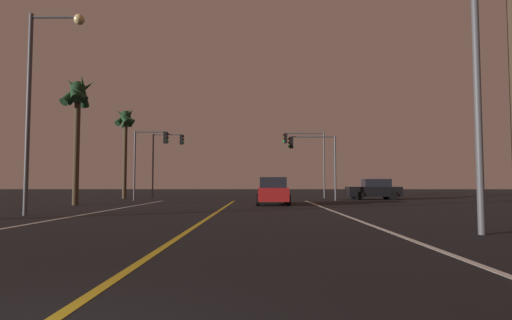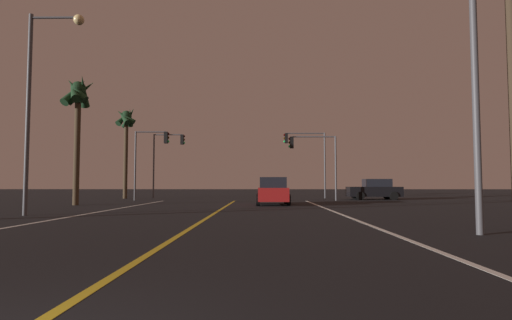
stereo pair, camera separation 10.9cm
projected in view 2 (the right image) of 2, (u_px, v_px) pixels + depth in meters
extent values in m
cube|color=silver|center=(362.00, 222.00, 13.88)|extent=(0.16, 34.97, 0.01)
cube|color=silver|center=(41.00, 222.00, 14.03)|extent=(0.16, 34.97, 0.01)
cube|color=gold|center=(201.00, 222.00, 13.96)|extent=(0.16, 34.97, 0.01)
cylinder|color=black|center=(360.00, 196.00, 33.07)|extent=(0.68, 0.22, 0.68)
cylinder|color=black|center=(355.00, 195.00, 34.87)|extent=(0.68, 0.22, 0.68)
cylinder|color=black|center=(394.00, 196.00, 33.03)|extent=(0.68, 0.22, 0.68)
cylinder|color=black|center=(387.00, 195.00, 34.83)|extent=(0.68, 0.22, 0.68)
cube|color=black|center=(374.00, 192.00, 33.97)|extent=(4.30, 1.80, 0.80)
cube|color=black|center=(377.00, 183.00, 34.01)|extent=(2.10, 1.60, 0.64)
cube|color=red|center=(402.00, 191.00, 33.35)|extent=(0.08, 0.24, 0.16)
cube|color=red|center=(397.00, 190.00, 34.55)|extent=(0.08, 0.24, 0.16)
cylinder|color=black|center=(258.00, 198.00, 27.00)|extent=(0.22, 0.68, 0.68)
cylinder|color=black|center=(286.00, 198.00, 26.97)|extent=(0.22, 0.68, 0.68)
cylinder|color=black|center=(258.00, 200.00, 24.30)|extent=(0.22, 0.68, 0.68)
cylinder|color=black|center=(289.00, 200.00, 24.28)|extent=(0.22, 0.68, 0.68)
cube|color=maroon|center=(273.00, 194.00, 25.66)|extent=(1.80, 4.30, 0.80)
cube|color=black|center=(273.00, 183.00, 25.45)|extent=(1.60, 2.10, 0.64)
cube|color=red|center=(263.00, 193.00, 23.57)|extent=(0.24, 0.08, 0.16)
cube|color=red|center=(284.00, 193.00, 23.56)|extent=(0.24, 0.08, 0.16)
cylinder|color=#4C4C51|center=(336.00, 168.00, 31.94)|extent=(0.14, 0.14, 5.02)
cylinder|color=#4C4C51|center=(314.00, 137.00, 32.11)|extent=(3.41, 0.10, 0.10)
cube|color=black|center=(292.00, 143.00, 32.11)|extent=(0.28, 0.36, 0.90)
sphere|color=#3A0605|center=(290.00, 139.00, 32.13)|extent=(0.20, 0.20, 0.20)
sphere|color=#3C2706|center=(290.00, 143.00, 32.11)|extent=(0.20, 0.20, 0.20)
sphere|color=#19E059|center=(290.00, 146.00, 32.09)|extent=(0.20, 0.20, 0.20)
cylinder|color=#4C4C51|center=(135.00, 166.00, 32.18)|extent=(0.14, 0.14, 5.42)
cylinder|color=#4C4C51|center=(151.00, 132.00, 32.31)|extent=(2.40, 0.10, 0.10)
cube|color=black|center=(166.00, 138.00, 32.27)|extent=(0.28, 0.36, 0.90)
sphere|color=#3A0605|center=(168.00, 134.00, 32.29)|extent=(0.20, 0.20, 0.20)
sphere|color=#3C2706|center=(168.00, 138.00, 32.27)|extent=(0.20, 0.20, 0.20)
sphere|color=#19E059|center=(168.00, 141.00, 32.25)|extent=(0.20, 0.20, 0.20)
cylinder|color=#4C4C51|center=(325.00, 165.00, 37.46)|extent=(0.14, 0.14, 5.97)
cylinder|color=#4C4C51|center=(305.00, 133.00, 37.66)|extent=(3.50, 0.10, 0.10)
cube|color=black|center=(286.00, 138.00, 37.66)|extent=(0.28, 0.36, 0.90)
sphere|color=#3A0605|center=(285.00, 135.00, 37.68)|extent=(0.20, 0.20, 0.20)
sphere|color=#3C2706|center=(285.00, 138.00, 37.66)|extent=(0.20, 0.20, 0.20)
sphere|color=#19E059|center=(285.00, 141.00, 37.64)|extent=(0.20, 0.20, 0.20)
cylinder|color=#4C4C51|center=(154.00, 166.00, 37.68)|extent=(0.14, 0.14, 5.86)
cylinder|color=#4C4C51|center=(168.00, 135.00, 37.83)|extent=(2.60, 0.10, 0.10)
cube|color=black|center=(182.00, 140.00, 37.78)|extent=(0.28, 0.36, 0.90)
sphere|color=#3A0605|center=(184.00, 136.00, 37.80)|extent=(0.20, 0.20, 0.20)
sphere|color=#3C2706|center=(184.00, 140.00, 37.78)|extent=(0.20, 0.20, 0.20)
sphere|color=#19E059|center=(184.00, 143.00, 37.76)|extent=(0.20, 0.20, 0.20)
cylinder|color=#4C4C51|center=(475.00, 90.00, 10.65)|extent=(0.18, 0.18, 7.42)
cylinder|color=#4C4C51|center=(28.00, 113.00, 17.05)|extent=(0.18, 0.18, 8.42)
cylinder|color=#4C4C51|center=(55.00, 18.00, 17.28)|extent=(2.02, 0.10, 0.10)
sphere|color=#F9D88C|center=(79.00, 20.00, 17.26)|extent=(0.44, 0.44, 0.44)
cylinder|color=#423323|center=(512.00, 34.00, 11.25)|extent=(0.28, 0.28, 10.76)
cylinder|color=#473826|center=(77.00, 148.00, 25.23)|extent=(0.36, 0.36, 6.93)
sphere|color=#19381E|center=(78.00, 89.00, 25.44)|extent=(0.90, 0.90, 0.90)
cone|color=#19381E|center=(84.00, 91.00, 25.50)|extent=(0.95, 1.79, 1.99)
cone|color=#19381E|center=(81.00, 92.00, 25.73)|extent=(2.03, 0.69, 1.66)
cone|color=#19381E|center=(75.00, 91.00, 25.55)|extent=(1.25, 2.05, 2.06)
cone|color=#19381E|center=(73.00, 90.00, 25.26)|extent=(1.68, 2.01, 1.79)
cone|color=#19381E|center=(76.00, 90.00, 25.14)|extent=(1.48, 0.61, 1.60)
cylinder|color=#473826|center=(126.00, 158.00, 36.60)|extent=(0.36, 0.36, 7.15)
sphere|color=#19381E|center=(126.00, 116.00, 36.82)|extent=(0.90, 0.90, 0.90)
cone|color=#19381E|center=(130.00, 117.00, 36.90)|extent=(0.96, 1.55, 1.68)
cone|color=#19381E|center=(129.00, 118.00, 37.07)|extent=(1.70, 1.28, 1.96)
cone|color=#19381E|center=(124.00, 118.00, 36.95)|extent=(1.29, 1.81, 1.69)
cone|color=#19381E|center=(123.00, 117.00, 36.61)|extent=(1.81, 1.81, 1.68)
cone|color=#19381E|center=(126.00, 117.00, 36.52)|extent=(1.81, 0.67, 1.50)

